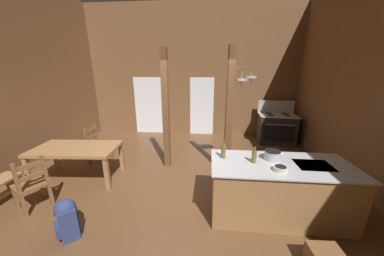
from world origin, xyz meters
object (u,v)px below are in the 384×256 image
object	(u,v)px
stove_range	(276,128)
bottle_short_on_counter	(254,156)
mixing_bowl_on_counter	(280,169)
bottle_tall_on_counter	(223,151)
ladderback_chair_near_window	(31,185)
stockpot_on_counter	(272,155)
kitchen_island	(278,189)
ladderback_chair_by_post	(97,145)
dining_table	(76,151)
backpack	(67,217)

from	to	relation	value
stove_range	bottle_short_on_counter	world-z (taller)	stove_range
mixing_bowl_on_counter	bottle_tall_on_counter	distance (m)	0.87
stove_range	ladderback_chair_near_window	bearing A→B (deg)	-144.16
bottle_short_on_counter	stockpot_on_counter	bearing A→B (deg)	22.01
stove_range	stockpot_on_counter	world-z (taller)	stove_range
kitchen_island	ladderback_chair_by_post	size ratio (longest dim) A/B	2.28
kitchen_island	stove_range	world-z (taller)	stove_range
ladderback_chair_near_window	ladderback_chair_by_post	size ratio (longest dim) A/B	1.00
stove_range	dining_table	size ratio (longest dim) A/B	0.75
ladderback_chair_by_post	bottle_short_on_counter	distance (m)	3.94
dining_table	mixing_bowl_on_counter	size ratio (longest dim) A/B	8.98
bottle_tall_on_counter	ladderback_chair_by_post	bearing A→B (deg)	154.49
stockpot_on_counter	bottle_tall_on_counter	distance (m)	0.78
ladderback_chair_by_post	backpack	bearing A→B (deg)	-69.47
kitchen_island	stove_range	bearing A→B (deg)	73.30
dining_table	stockpot_on_counter	world-z (taller)	stockpot_on_counter
stove_range	ladderback_chair_near_window	xyz separation A→B (m)	(-5.13, -3.71, -0.03)
backpack	ladderback_chair_near_window	bearing A→B (deg)	152.48
ladderback_chair_near_window	mixing_bowl_on_counter	bearing A→B (deg)	-0.11
ladderback_chair_near_window	stockpot_on_counter	xyz separation A→B (m)	(3.98, 0.35, 0.54)
bottle_tall_on_counter	dining_table	bearing A→B (deg)	168.63
ladderback_chair_by_post	backpack	world-z (taller)	ladderback_chair_by_post
ladderback_chair_near_window	kitchen_island	bearing A→B (deg)	3.17
dining_table	bottle_short_on_counter	size ratio (longest dim) A/B	6.72
ladderback_chair_near_window	backpack	size ratio (longest dim) A/B	1.59
backpack	bottle_tall_on_counter	bearing A→B (deg)	21.61
ladderback_chair_by_post	dining_table	bearing A→B (deg)	-86.00
kitchen_island	mixing_bowl_on_counter	size ratio (longest dim) A/B	11.08
backpack	stockpot_on_counter	world-z (taller)	stockpot_on_counter
kitchen_island	stockpot_on_counter	bearing A→B (deg)	131.75
ladderback_chair_by_post	backpack	size ratio (longest dim) A/B	1.59
stove_range	mixing_bowl_on_counter	world-z (taller)	stove_range
stockpot_on_counter	bottle_short_on_counter	world-z (taller)	bottle_short_on_counter
ladderback_chair_by_post	mixing_bowl_on_counter	world-z (taller)	mixing_bowl_on_counter
dining_table	backpack	distance (m)	1.73
stove_range	ladderback_chair_by_post	distance (m)	5.36
mixing_bowl_on_counter	bottle_short_on_counter	bearing A→B (deg)	144.17
kitchen_island	backpack	bearing A→B (deg)	-166.56
ladderback_chair_by_post	stockpot_on_counter	distance (m)	4.18
bottle_tall_on_counter	bottle_short_on_counter	distance (m)	0.48
bottle_short_on_counter	mixing_bowl_on_counter	bearing A→B (deg)	-35.83
stove_range	ladderback_chair_by_post	xyz separation A→B (m)	(-5.03, -1.87, -0.03)
kitchen_island	backpack	size ratio (longest dim) A/B	3.63
stove_range	bottle_tall_on_counter	distance (m)	3.90
kitchen_island	ladderback_chair_near_window	distance (m)	4.10
ladderback_chair_near_window	bottle_tall_on_counter	bearing A→B (deg)	6.45
ladderback_chair_by_post	stockpot_on_counter	size ratio (longest dim) A/B	2.98
stove_range	mixing_bowl_on_counter	distance (m)	3.92
backpack	bottle_tall_on_counter	size ratio (longest dim) A/B	1.95
dining_table	ladderback_chair_by_post	bearing A→B (deg)	94.00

